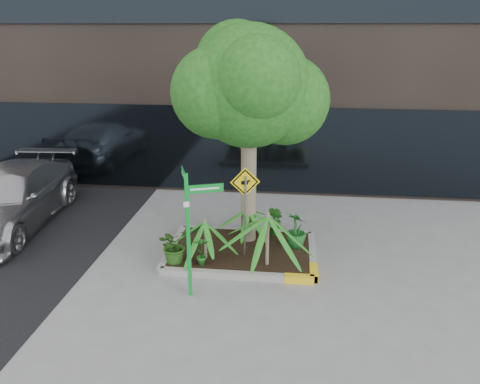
# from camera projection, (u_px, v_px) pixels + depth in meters

# --- Properties ---
(ground) EXTENTS (80.00, 80.00, 0.00)m
(ground) POSITION_uv_depth(u_px,v_px,m) (231.00, 260.00, 10.43)
(ground) COLOR gray
(ground) RESTS_ON ground
(planter) EXTENTS (3.35, 2.36, 0.15)m
(planter) POSITION_uv_depth(u_px,v_px,m) (243.00, 251.00, 10.62)
(planter) COLOR #9E9E99
(planter) RESTS_ON ground
(tree) EXTENTS (3.39, 3.00, 5.08)m
(tree) POSITION_uv_depth(u_px,v_px,m) (249.00, 87.00, 9.96)
(tree) COLOR gray
(tree) RESTS_ON ground
(palm_front) EXTENTS (1.32, 1.32, 1.47)m
(palm_front) POSITION_uv_depth(u_px,v_px,m) (268.00, 216.00, 9.58)
(palm_front) COLOR gray
(palm_front) RESTS_ON ground
(palm_left) EXTENTS (1.02, 1.02, 1.14)m
(palm_left) POSITION_uv_depth(u_px,v_px,m) (205.00, 222.00, 9.94)
(palm_left) COLOR gray
(palm_left) RESTS_ON ground
(palm_back) EXTENTS (0.92, 0.92, 1.03)m
(palm_back) POSITION_uv_depth(u_px,v_px,m) (249.00, 209.00, 10.84)
(palm_back) COLOR gray
(palm_back) RESTS_ON ground
(parked_car) EXTENTS (2.45, 5.29, 1.50)m
(parked_car) POSITION_uv_depth(u_px,v_px,m) (10.00, 198.00, 12.03)
(parked_car) COLOR #B3B3B8
(parked_car) RESTS_ON ground
(shrub_a) EXTENTS (0.98, 0.98, 0.79)m
(shrub_a) POSITION_uv_depth(u_px,v_px,m) (175.00, 245.00, 9.92)
(shrub_a) COLOR #255117
(shrub_a) RESTS_ON planter
(shrub_b) EXTENTS (0.65, 0.65, 0.82)m
(shrub_b) POSITION_uv_depth(u_px,v_px,m) (296.00, 230.00, 10.60)
(shrub_b) COLOR #1C5F23
(shrub_b) RESTS_ON planter
(shrub_c) EXTENTS (0.38, 0.38, 0.65)m
(shrub_c) POSITION_uv_depth(u_px,v_px,m) (202.00, 251.00, 9.81)
(shrub_c) COLOR #21661F
(shrub_c) RESTS_ON planter
(shrub_d) EXTENTS (0.58, 0.58, 0.75)m
(shrub_d) POSITION_uv_depth(u_px,v_px,m) (275.00, 220.00, 11.23)
(shrub_d) COLOR #24641D
(shrub_d) RESTS_ON planter
(street_sign_post) EXTENTS (0.88, 0.70, 2.46)m
(street_sign_post) POSITION_uv_depth(u_px,v_px,m) (190.00, 221.00, 8.63)
(street_sign_post) COLOR #0E9A2E
(street_sign_post) RESTS_ON ground
(cattle_sign) EXTENTS (0.61, 0.21, 2.04)m
(cattle_sign) POSITION_uv_depth(u_px,v_px,m) (245.00, 198.00, 9.80)
(cattle_sign) COLOR slate
(cattle_sign) RESTS_ON ground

